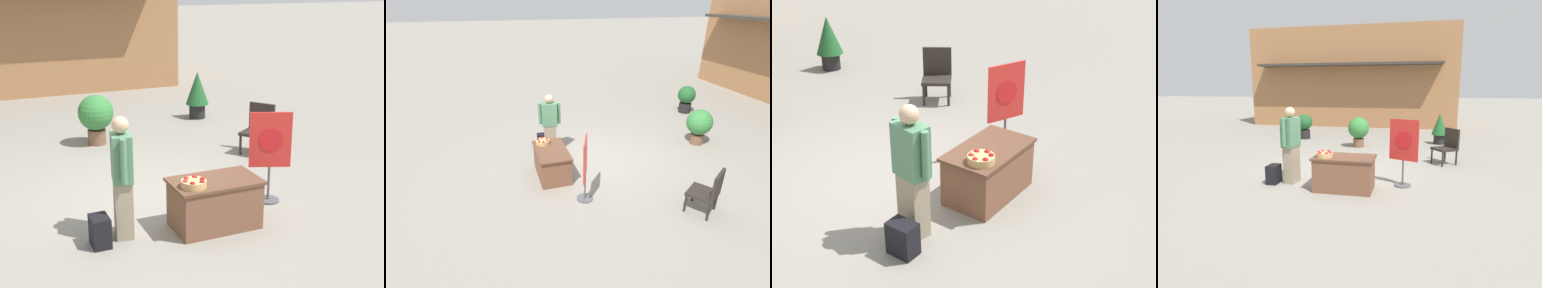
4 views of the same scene
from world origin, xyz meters
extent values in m
plane|color=gray|center=(0.00, 0.00, 0.00)|extent=(120.00, 120.00, 0.00)
cube|color=brown|center=(0.37, -1.19, 0.34)|extent=(1.20, 0.72, 0.68)
cube|color=brown|center=(0.37, -1.19, 0.70)|extent=(1.28, 0.76, 0.04)
cylinder|color=tan|center=(-0.02, -1.32, 0.77)|extent=(0.35, 0.35, 0.10)
sphere|color=#A30F14|center=(0.10, -1.33, 0.81)|extent=(0.08, 0.08, 0.08)
sphere|color=red|center=(0.04, -1.21, 0.81)|extent=(0.08, 0.08, 0.08)
sphere|color=red|center=(-0.09, -1.22, 0.81)|extent=(0.08, 0.08, 0.08)
sphere|color=red|center=(-0.15, -1.32, 0.81)|extent=(0.08, 0.08, 0.08)
sphere|color=#A30F14|center=(-0.09, -1.43, 0.81)|extent=(0.08, 0.08, 0.08)
sphere|color=#A30F14|center=(0.05, -1.42, 0.81)|extent=(0.08, 0.08, 0.08)
cube|color=gray|center=(-0.91, -0.95, 0.41)|extent=(0.30, 0.38, 0.83)
cube|color=#4C7F5B|center=(-0.91, -0.95, 1.15)|extent=(0.33, 0.46, 0.65)
sphere|color=tan|center=(-0.91, -0.95, 1.60)|extent=(0.23, 0.23, 0.23)
cylinder|color=#4C7F5B|center=(-0.86, -0.70, 1.18)|extent=(0.09, 0.09, 0.60)
cylinder|color=#4C7F5B|center=(-0.96, -1.21, 1.18)|extent=(0.09, 0.09, 0.60)
cube|color=black|center=(-1.29, -1.10, 0.21)|extent=(0.24, 0.34, 0.42)
cylinder|color=#4C4C51|center=(1.56, -0.71, 0.01)|extent=(0.36, 0.36, 0.03)
cylinder|color=#4C4C51|center=(1.56, -0.71, 0.31)|extent=(0.04, 0.04, 0.55)
cube|color=red|center=(1.56, -0.71, 1.02)|extent=(0.62, 0.28, 0.89)
cylinder|color=red|center=(1.56, -0.72, 1.02)|extent=(0.34, 0.15, 0.37)
cylinder|color=#28231E|center=(2.57, 1.17, 0.20)|extent=(0.05, 0.05, 0.40)
cylinder|color=#28231E|center=(2.30, 1.56, 0.20)|extent=(0.05, 0.05, 0.40)
cylinder|color=#28231E|center=(2.95, 1.43, 0.20)|extent=(0.05, 0.05, 0.40)
cylinder|color=#28231E|center=(2.69, 1.82, 0.20)|extent=(0.05, 0.05, 0.40)
cube|color=#28231E|center=(2.63, 1.49, 0.43)|extent=(0.76, 0.76, 0.06)
cube|color=#28231E|center=(2.83, 1.63, 0.73)|extent=(0.36, 0.49, 0.54)
cylinder|color=black|center=(2.74, 4.64, 0.18)|extent=(0.41, 0.41, 0.36)
cone|color=#1E5628|center=(2.74, 4.64, 0.78)|extent=(0.59, 0.59, 0.83)
camera|label=1|loc=(-2.78, -7.48, 3.42)|focal=50.00mm
camera|label=2|loc=(6.77, -2.41, 4.04)|focal=28.00mm
camera|label=3|loc=(-4.94, -4.60, 3.97)|focal=50.00mm
camera|label=4|loc=(1.74, -7.10, 2.12)|focal=28.00mm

